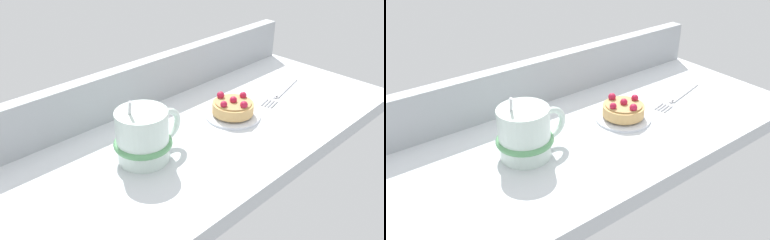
% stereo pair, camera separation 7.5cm
% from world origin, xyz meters
% --- Properties ---
extents(ground_plane, '(0.87, 0.37, 0.03)m').
position_xyz_m(ground_plane, '(0.00, 0.00, -0.02)').
color(ground_plane, silver).
extents(window_rail_back, '(0.85, 0.03, 0.10)m').
position_xyz_m(window_rail_back, '(0.00, 0.17, 0.05)').
color(window_rail_back, '#9EA3A8').
rests_on(window_rail_back, ground_plane).
extents(dessert_plate, '(0.11, 0.11, 0.01)m').
position_xyz_m(dessert_plate, '(0.08, 0.00, 0.00)').
color(dessert_plate, silver).
rests_on(dessert_plate, ground_plane).
extents(raspberry_tart, '(0.08, 0.08, 0.04)m').
position_xyz_m(raspberry_tart, '(0.08, 0.00, 0.02)').
color(raspberry_tart, tan).
rests_on(raspberry_tart, dessert_plate).
extents(coffee_mug, '(0.13, 0.10, 0.12)m').
position_xyz_m(coffee_mug, '(-0.14, 0.01, 0.04)').
color(coffee_mug, silver).
rests_on(coffee_mug, ground_plane).
extents(dessert_fork, '(0.17, 0.06, 0.01)m').
position_xyz_m(dessert_fork, '(0.24, -0.00, 0.00)').
color(dessert_fork, '#B7B7BC').
rests_on(dessert_fork, ground_plane).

